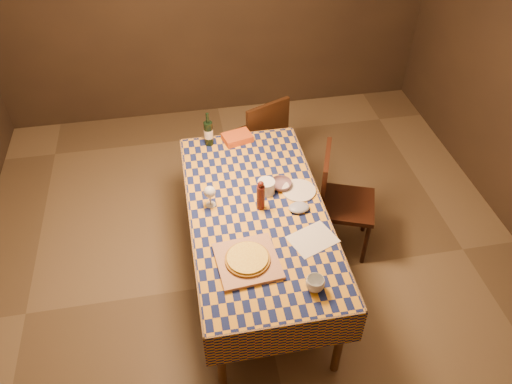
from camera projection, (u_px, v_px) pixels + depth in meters
room at (257, 143)px, 3.04m from camera, size 5.00×5.10×2.70m
dining_table at (257, 218)px, 3.48m from camera, size 0.94×1.84×0.77m
cutting_board at (248, 261)px, 3.09m from camera, size 0.41×0.41×0.02m
pizza at (248, 259)px, 3.07m from camera, size 0.35×0.35×0.03m
pepper_mill at (261, 196)px, 3.38m from camera, size 0.07×0.07×0.24m
bowl at (281, 185)px, 3.59m from camera, size 0.20×0.20×0.05m
wine_glass at (210, 193)px, 3.39m from camera, size 0.08×0.08×0.17m
wine_bottle at (209, 133)px, 3.92m from camera, size 0.10×0.10×0.29m
deli_tub at (266, 187)px, 3.53m from camera, size 0.15×0.15×0.10m
takeout_container at (237, 138)px, 4.00m from camera, size 0.25×0.21×0.06m
white_plate at (299, 191)px, 3.57m from camera, size 0.31×0.31×0.01m
tumbler at (315, 284)px, 2.92m from camera, size 0.12×0.12×0.09m
flour_patch at (313, 239)px, 3.23m from camera, size 0.35×0.31×0.00m
flour_bag at (299, 208)px, 3.42m from camera, size 0.15×0.11×0.04m
chair_far at (260, 137)px, 4.47m from camera, size 0.55×0.56×0.93m
chair_right at (338, 197)px, 3.90m from camera, size 0.55×0.54×0.93m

